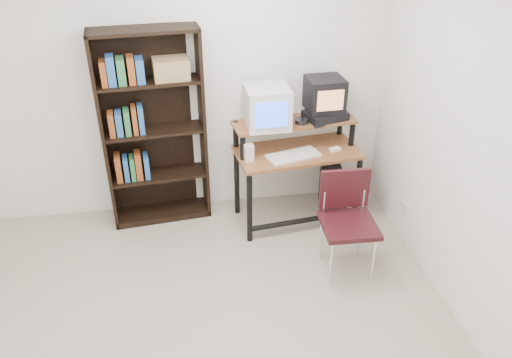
{
  "coord_description": "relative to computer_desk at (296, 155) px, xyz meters",
  "views": [
    {
      "loc": [
        0.09,
        -2.36,
        2.8
      ],
      "look_at": [
        0.63,
        1.1,
        0.76
      ],
      "focal_mm": 35.0,
      "sensor_mm": 36.0,
      "label": 1
    }
  ],
  "objects": [
    {
      "name": "back_wall",
      "position": [
        -1.08,
        0.4,
        0.62
      ],
      "size": [
        4.0,
        0.01,
        2.6
      ],
      "primitive_type": "cube",
      "color": "white",
      "rests_on": "floor"
    },
    {
      "name": "right_wall",
      "position": [
        0.92,
        -1.6,
        0.62
      ],
      "size": [
        0.01,
        4.0,
        2.6
      ],
      "primitive_type": "cube",
      "color": "white",
      "rests_on": "floor"
    },
    {
      "name": "computer_desk",
      "position": [
        0.0,
        0.0,
        0.0
      ],
      "size": [
        1.17,
        0.68,
        0.98
      ],
      "rotation": [
        0.0,
        0.0,
        0.12
      ],
      "color": "brown",
      "rests_on": "floor"
    },
    {
      "name": "crt_monitor",
      "position": [
        -0.27,
        0.05,
        0.47
      ],
      "size": [
        0.39,
        0.4,
        0.36
      ],
      "rotation": [
        0.0,
        0.0,
        0.03
      ],
      "color": "beige",
      "rests_on": "computer_desk"
    },
    {
      "name": "vcr",
      "position": [
        0.28,
        0.1,
        0.33
      ],
      "size": [
        0.42,
        0.35,
        0.08
      ],
      "primitive_type": "cube",
      "rotation": [
        0.0,
        0.0,
        0.28
      ],
      "color": "black",
      "rests_on": "computer_desk"
    },
    {
      "name": "crt_tv",
      "position": [
        0.27,
        0.14,
        0.52
      ],
      "size": [
        0.34,
        0.34,
        0.3
      ],
      "rotation": [
        0.0,
        0.0,
        0.05
      ],
      "color": "black",
      "rests_on": "vcr"
    },
    {
      "name": "cd_spindle",
      "position": [
        0.04,
        0.03,
        0.32
      ],
      "size": [
        0.15,
        0.15,
        0.05
      ],
      "primitive_type": "cylinder",
      "rotation": [
        0.0,
        0.0,
        0.25
      ],
      "color": "#26262B",
      "rests_on": "computer_desk"
    },
    {
      "name": "keyboard",
      "position": [
        -0.06,
        -0.13,
        0.06
      ],
      "size": [
        0.51,
        0.33,
        0.03
      ],
      "primitive_type": "cube",
      "rotation": [
        0.0,
        0.0,
        0.27
      ],
      "color": "beige",
      "rests_on": "computer_desk"
    },
    {
      "name": "mousepad",
      "position": [
        0.33,
        -0.08,
        0.04
      ],
      "size": [
        0.22,
        0.18,
        0.01
      ],
      "primitive_type": "cube",
      "rotation": [
        0.0,
        0.0,
        0.01
      ],
      "color": "black",
      "rests_on": "computer_desk"
    },
    {
      "name": "mouse",
      "position": [
        0.34,
        -0.07,
        0.06
      ],
      "size": [
        0.11,
        0.09,
        0.03
      ],
      "primitive_type": "cube",
      "rotation": [
        0.0,
        0.0,
        0.28
      ],
      "color": "white",
      "rests_on": "mousepad"
    },
    {
      "name": "desk_speaker",
      "position": [
        -0.46,
        -0.14,
        0.13
      ],
      "size": [
        0.09,
        0.09,
        0.17
      ],
      "primitive_type": "cube",
      "rotation": [
        0.0,
        0.0,
        0.15
      ],
      "color": "beige",
      "rests_on": "computer_desk"
    },
    {
      "name": "pc_tower",
      "position": [
        0.39,
        0.03,
        -0.47
      ],
      "size": [
        0.25,
        0.47,
        0.42
      ],
      "primitive_type": "cube",
      "rotation": [
        0.0,
        0.0,
        -0.11
      ],
      "color": "black",
      "rests_on": "floor"
    },
    {
      "name": "school_chair",
      "position": [
        0.25,
        -0.77,
        -0.15
      ],
      "size": [
        0.44,
        0.44,
        0.86
      ],
      "rotation": [
        0.0,
        0.0,
        -0.03
      ],
      "color": "black",
      "rests_on": "floor"
    },
    {
      "name": "bookshelf",
      "position": [
        -1.28,
        0.25,
        0.26
      ],
      "size": [
        0.94,
        0.4,
        1.82
      ],
      "rotation": [
        0.0,
        0.0,
        0.11
      ],
      "color": "black",
      "rests_on": "floor"
    },
    {
      "name": "wall_outlet",
      "position": [
        0.91,
        -0.45,
        -0.38
      ],
      "size": [
        0.02,
        0.08,
        0.12
      ],
      "primitive_type": "cube",
      "color": "beige",
      "rests_on": "right_wall"
    }
  ]
}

